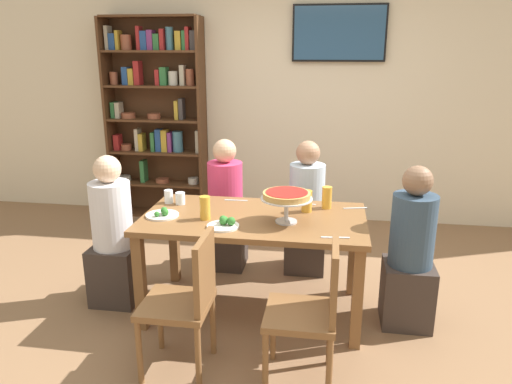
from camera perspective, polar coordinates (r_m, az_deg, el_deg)
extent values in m
plane|color=#846042|center=(3.77, -0.24, -13.50)|extent=(12.00, 12.00, 0.00)
cube|color=beige|center=(5.47, 3.46, 11.42)|extent=(8.00, 0.12, 2.80)
cube|color=brown|center=(3.47, -0.25, -3.16)|extent=(1.57, 0.86, 0.04)
cube|color=brown|center=(3.47, -13.39, -10.27)|extent=(0.07, 0.07, 0.70)
cube|color=brown|center=(3.25, 11.74, -12.14)|extent=(0.07, 0.07, 0.70)
cube|color=brown|center=(4.10, -9.54, -5.71)|extent=(0.07, 0.07, 0.70)
cube|color=brown|center=(3.92, 11.28, -6.93)|extent=(0.07, 0.07, 0.70)
cube|color=#4C2D19|center=(5.82, -16.63, 8.10)|extent=(0.03, 0.30, 2.20)
cube|color=#4C2D19|center=(5.45, -6.29, 8.15)|extent=(0.03, 0.30, 2.20)
cube|color=#4C2D19|center=(5.74, -11.14, 8.38)|extent=(1.10, 0.02, 2.20)
cube|color=#4C2D19|center=(5.86, -11.01, -2.41)|extent=(1.04, 0.28, 0.02)
cube|color=#4C2D19|center=(5.76, -11.21, 1.04)|extent=(1.04, 0.28, 0.02)
cube|color=#4C2D19|center=(5.67, -11.42, 4.62)|extent=(1.04, 0.28, 0.02)
cube|color=#4C2D19|center=(5.61, -11.64, 8.28)|extent=(1.04, 0.28, 0.02)
cube|color=#4C2D19|center=(5.57, -11.86, 12.01)|extent=(1.04, 0.28, 0.02)
cube|color=#4C2D19|center=(5.55, -12.09, 15.78)|extent=(1.04, 0.28, 0.02)
cube|color=#4C2D19|center=(5.56, -12.32, 19.43)|extent=(1.04, 0.28, 0.02)
cylinder|color=beige|center=(5.90, -15.12, 1.56)|extent=(0.15, 0.15, 0.05)
cube|color=#2D6B38|center=(5.78, -12.96, 2.43)|extent=(0.05, 0.13, 0.25)
cylinder|color=brown|center=(5.73, -10.87, 1.34)|extent=(0.15, 0.15, 0.04)
cylinder|color=beige|center=(5.62, -7.33, 1.33)|extent=(0.12, 0.12, 0.07)
cube|color=maroon|center=(5.83, -15.83, 5.63)|extent=(0.06, 0.12, 0.17)
cylinder|color=brown|center=(5.80, -14.92, 5.10)|extent=(0.12, 0.12, 0.07)
cube|color=#B2A88E|center=(5.72, -13.60, 5.99)|extent=(0.04, 0.13, 0.25)
cube|color=#B7932D|center=(5.71, -13.16, 5.71)|extent=(0.05, 0.13, 0.19)
cube|color=#2D6B38|center=(5.66, -11.83, 5.79)|extent=(0.04, 0.13, 0.21)
cube|color=navy|center=(5.63, -11.24, 5.97)|extent=(0.07, 0.11, 0.25)
cube|color=#B7932D|center=(5.61, -10.54, 5.94)|extent=(0.06, 0.13, 0.24)
cube|color=#7A3370|center=(5.59, -9.93, 5.81)|extent=(0.04, 0.13, 0.22)
cylinder|color=#3D7084|center=(5.57, -9.13, 5.85)|extent=(0.12, 0.12, 0.23)
cube|color=#B2A88E|center=(5.50, -6.72, 5.91)|extent=(0.05, 0.13, 0.25)
cube|color=#2D6B38|center=(5.78, -16.20, 9.20)|extent=(0.04, 0.13, 0.17)
cube|color=#B2A88E|center=(5.75, -15.71, 9.20)|extent=(0.05, 0.13, 0.17)
cylinder|color=brown|center=(5.72, -14.69, 8.65)|extent=(0.15, 0.15, 0.06)
cylinder|color=brown|center=(5.61, -11.84, 8.69)|extent=(0.14, 0.14, 0.06)
cube|color=#B7932D|center=(5.51, -9.15, 9.46)|extent=(0.04, 0.13, 0.20)
cube|color=#3D3838|center=(5.49, -8.65, 9.59)|extent=(0.05, 0.12, 0.23)
cylinder|color=brown|center=(5.74, -16.28, 12.64)|extent=(0.09, 0.09, 0.14)
cube|color=navy|center=(5.67, -14.88, 12.98)|extent=(0.06, 0.13, 0.19)
cube|color=#B7932D|center=(5.65, -14.24, 12.93)|extent=(0.06, 0.13, 0.17)
cube|color=maroon|center=(5.62, -13.60, 13.37)|extent=(0.06, 0.13, 0.25)
cube|color=maroon|center=(5.54, -11.32, 13.00)|extent=(0.05, 0.13, 0.16)
cube|color=#2D6B38|center=(5.52, -10.66, 13.16)|extent=(0.07, 0.13, 0.19)
cylinder|color=beige|center=(5.49, -9.68, 12.97)|extent=(0.10, 0.10, 0.15)
cube|color=#B2A88E|center=(5.45, -8.55, 13.34)|extent=(0.05, 0.10, 0.21)
cylinder|color=brown|center=(5.43, -7.72, 13.15)|extent=(0.09, 0.09, 0.17)
cube|color=#B2A88E|center=(5.74, -16.87, 16.84)|extent=(0.04, 0.13, 0.25)
cube|color=navy|center=(5.71, -16.29, 16.49)|extent=(0.07, 0.13, 0.17)
cube|color=#B7932D|center=(5.69, -15.74, 16.69)|extent=(0.04, 0.13, 0.20)
cylinder|color=brown|center=(5.66, -14.93, 16.53)|extent=(0.12, 0.12, 0.16)
cube|color=maroon|center=(5.60, -13.46, 17.08)|extent=(0.04, 0.12, 0.24)
cube|color=navy|center=(5.58, -12.84, 16.87)|extent=(0.07, 0.13, 0.20)
cube|color=#7A3370|center=(5.55, -12.14, 16.96)|extent=(0.06, 0.13, 0.20)
cube|color=#2D6B38|center=(5.53, -11.43, 16.80)|extent=(0.06, 0.13, 0.17)
cube|color=maroon|center=(5.51, -10.80, 17.09)|extent=(0.05, 0.13, 0.21)
cylinder|color=#3D7084|center=(5.48, -10.07, 17.23)|extent=(0.08, 0.08, 0.23)
cube|color=#B7932D|center=(5.45, -8.96, 17.07)|extent=(0.06, 0.13, 0.19)
cube|color=#2D6B38|center=(5.43, -8.34, 17.12)|extent=(0.04, 0.11, 0.20)
cube|color=maroon|center=(5.42, -7.93, 17.34)|extent=(0.04, 0.13, 0.23)
cube|color=#3D3838|center=(5.41, -7.29, 17.17)|extent=(0.06, 0.11, 0.20)
cube|color=black|center=(5.33, 9.68, 17.84)|extent=(0.96, 0.05, 0.57)
cube|color=navy|center=(5.31, 9.69, 17.84)|extent=(0.92, 0.01, 0.53)
cube|color=#382D28|center=(3.94, -15.98, -9.14)|extent=(0.34, 0.34, 0.45)
cylinder|color=silver|center=(3.76, -16.55, -2.59)|extent=(0.30, 0.30, 0.50)
sphere|color=beige|center=(3.67, -17.00, 2.58)|extent=(0.20, 0.20, 0.20)
cube|color=#382D28|center=(4.38, -3.50, -5.81)|extent=(0.34, 0.34, 0.45)
cylinder|color=#D63866|center=(4.22, -3.62, 0.16)|extent=(0.30, 0.30, 0.50)
sphere|color=tan|center=(4.13, -3.70, 4.82)|extent=(0.20, 0.20, 0.20)
cube|color=#382D28|center=(4.32, 5.77, -6.18)|extent=(0.34, 0.34, 0.45)
cylinder|color=silver|center=(4.16, 5.96, -0.14)|extent=(0.30, 0.30, 0.50)
sphere|color=#A87A5B|center=(4.07, 6.11, 4.58)|extent=(0.20, 0.20, 0.20)
cube|color=#382D28|center=(3.67, 17.18, -11.25)|extent=(0.34, 0.34, 0.45)
cylinder|color=#33475B|center=(3.48, 17.85, -4.30)|extent=(0.30, 0.30, 0.50)
sphere|color=#846047|center=(3.37, 18.37, 1.27)|extent=(0.20, 0.20, 0.20)
cube|color=brown|center=(2.87, 5.18, -14.10)|extent=(0.40, 0.40, 0.04)
cube|color=brown|center=(2.76, 9.10, -10.17)|extent=(0.04, 0.36, 0.42)
cylinder|color=brown|center=(2.86, 1.10, -19.52)|extent=(0.04, 0.04, 0.41)
cylinder|color=brown|center=(3.15, 2.00, -15.80)|extent=(0.04, 0.04, 0.41)
cylinder|color=brown|center=(2.85, 8.54, -19.97)|extent=(0.04, 0.04, 0.41)
cylinder|color=brown|center=(3.14, 8.62, -16.17)|extent=(0.04, 0.04, 0.41)
cube|color=brown|center=(3.00, -9.31, -12.85)|extent=(0.40, 0.40, 0.04)
cube|color=brown|center=(2.84, -6.04, -9.20)|extent=(0.04, 0.36, 0.42)
cylinder|color=brown|center=(3.03, -13.47, -17.75)|extent=(0.04, 0.04, 0.41)
cylinder|color=brown|center=(3.30, -11.15, -14.46)|extent=(0.04, 0.04, 0.41)
cylinder|color=brown|center=(2.93, -6.76, -18.70)|extent=(0.04, 0.04, 0.41)
cylinder|color=brown|center=(3.21, -5.05, -15.17)|extent=(0.04, 0.04, 0.41)
cylinder|color=silver|center=(3.35, 3.54, -3.44)|extent=(0.15, 0.15, 0.01)
cylinder|color=silver|center=(3.32, 3.57, -2.10)|extent=(0.03, 0.03, 0.15)
cylinder|color=silver|center=(3.30, 3.59, -0.77)|extent=(0.35, 0.35, 0.01)
cylinder|color=tan|center=(3.29, 3.60, -0.38)|extent=(0.32, 0.32, 0.04)
cylinder|color=maroon|center=(3.28, 3.61, -0.02)|extent=(0.29, 0.29, 0.00)
cylinder|color=white|center=(3.26, -3.87, -4.00)|extent=(0.22, 0.22, 0.01)
sphere|color=#2D7028|center=(3.26, -3.83, -3.37)|extent=(0.06, 0.06, 0.06)
sphere|color=#2D7028|center=(3.25, -2.92, -3.42)|extent=(0.06, 0.06, 0.06)
sphere|color=#2D7028|center=(3.26, -3.70, -3.33)|extent=(0.06, 0.06, 0.06)
sphere|color=#2D7028|center=(3.31, -3.89, -3.15)|extent=(0.05, 0.05, 0.05)
cylinder|color=white|center=(3.53, -10.89, -2.67)|extent=(0.23, 0.23, 0.01)
sphere|color=#2D7028|center=(3.48, -10.57, -2.34)|extent=(0.05, 0.05, 0.05)
sphere|color=#2D7028|center=(3.52, -10.68, -2.12)|extent=(0.05, 0.05, 0.05)
sphere|color=#2D7028|center=(3.47, -11.51, -2.54)|extent=(0.04, 0.04, 0.04)
cylinder|color=gold|center=(3.65, 8.28, -0.64)|extent=(0.07, 0.07, 0.16)
cylinder|color=gold|center=(3.55, 5.95, -1.07)|extent=(0.08, 0.08, 0.16)
cylinder|color=gold|center=(3.40, -5.98, -1.85)|extent=(0.07, 0.07, 0.17)
cylinder|color=white|center=(3.80, -10.17, -0.53)|extent=(0.07, 0.07, 0.10)
cylinder|color=white|center=(3.76, -8.84, -0.73)|extent=(0.07, 0.07, 0.09)
cube|color=silver|center=(3.81, -2.34, -0.97)|extent=(0.18, 0.02, 0.00)
cube|color=silver|center=(3.70, 11.52, -1.86)|extent=(0.18, 0.06, 0.00)
cube|color=silver|center=(3.75, 5.65, -1.33)|extent=(0.18, 0.06, 0.00)
cube|color=silver|center=(3.12, 9.25, -5.26)|extent=(0.18, 0.03, 0.00)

